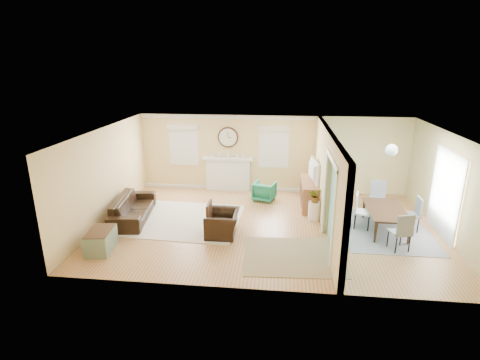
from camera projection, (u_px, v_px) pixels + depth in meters
The scene contains 29 objects.
floor at pixel (268, 226), 10.21m from camera, with size 9.00×9.00×0.00m, color olive.
wall_back at pixel (272, 154), 12.66m from camera, with size 9.00×0.02×2.60m, color #EAC483.
wall_front at pixel (263, 229), 6.97m from camera, with size 9.00×0.02×2.60m, color #EAC483.
wall_left at pixel (105, 175), 10.28m from camera, with size 0.02×6.00×2.60m, color #EAC483.
wall_right at pixel (449, 187), 9.35m from camera, with size 0.02×6.00×2.60m, color #EAC483.
ceiling at pixel (270, 132), 9.42m from camera, with size 9.00×6.00×0.02m, color white.
partition at pixel (327, 177), 9.91m from camera, with size 0.17×6.00×2.60m.
fireplace at pixel (228, 174), 12.91m from camera, with size 1.70×0.30×1.17m.
wall_clock at pixel (228, 137), 12.61m from camera, with size 0.70×0.07×0.70m.
window_left at pixel (183, 142), 12.82m from camera, with size 1.05×0.13×1.42m.
window_right at pixel (274, 144), 12.50m from camera, with size 1.05×0.13×1.42m.
french_doors at pixel (446, 194), 9.41m from camera, with size 0.06×1.70×2.20m.
pendant at pixel (391, 150), 9.23m from camera, with size 0.30×0.30×0.55m.
rug_cream at pixel (185, 220), 10.60m from camera, with size 3.06×2.65×0.02m, color beige.
rug_jute at pixel (293, 256), 8.62m from camera, with size 2.25×1.84×0.01m, color tan.
rug_grey at pixel (385, 230), 9.96m from camera, with size 2.23×2.79×0.01m, color gray.
sofa at pixel (133, 208), 10.61m from camera, with size 2.23×0.87×0.65m, color black.
eames_chair at pixel (223, 223), 9.62m from camera, with size 0.97×0.85×0.63m, color black.
green_chair at pixel (264, 191), 12.05m from camera, with size 0.65×0.67×0.61m, color #197354.
trunk at pixel (101, 240), 8.83m from camera, with size 0.65×0.95×0.51m.
credenza at pixel (310, 193), 11.54m from camera, with size 0.55×1.63×0.80m.
tv at pixel (311, 171), 11.32m from camera, with size 1.16×0.15×0.67m, color black.
garden_stool at pixel (314, 211), 10.59m from camera, with size 0.35×0.35×0.52m, color white.
potted_plant at pixel (315, 195), 10.45m from camera, with size 0.37×0.32×0.41m, color #337F33.
dining_table at pixel (386, 220), 9.87m from camera, with size 1.72×0.96×0.61m, color #452F1C.
dining_chair_n at pixel (378, 196), 10.82m from camera, with size 0.53×0.53×0.99m.
dining_chair_s at pixel (400, 228), 8.76m from camera, with size 0.53×0.53×0.96m.
dining_chair_w at pixel (363, 208), 9.93m from camera, with size 0.52×0.52×0.97m.
dining_chair_e at pixel (411, 211), 9.80m from camera, with size 0.42×0.42×0.93m.
Camera 1 is at (0.26, -9.38, 4.29)m, focal length 28.00 mm.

